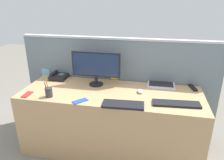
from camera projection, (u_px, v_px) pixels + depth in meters
ground_plane at (111, 146)px, 2.60m from camera, size 10.00×10.00×0.00m
desk at (111, 120)px, 2.47m from camera, size 1.97×0.72×0.72m
cubicle_divider at (117, 86)px, 2.74m from camera, size 2.42×0.08×1.24m
desktop_monitor at (96, 66)px, 2.45m from camera, size 0.56×0.16×0.39m
laptop at (161, 80)px, 2.52m from camera, size 0.31×0.26×0.22m
desk_phone at (58, 76)px, 2.70m from camera, size 0.20×0.20×0.09m
keyboard_main at (123, 105)px, 2.04m from camera, size 0.41×0.18×0.02m
keyboard_spare at (176, 104)px, 2.06m from camera, size 0.46×0.16×0.02m
computer_mouse_right_hand at (140, 91)px, 2.32m from camera, size 0.08×0.11×0.03m
pen_cup at (49, 92)px, 2.21m from camera, size 0.07×0.07×0.17m
cell_phone_red_case at (27, 94)px, 2.27m from camera, size 0.07×0.15×0.01m
cell_phone_blue_case at (80, 101)px, 2.13m from camera, size 0.15×0.16×0.01m
tv_remote at (193, 88)px, 2.42m from camera, size 0.09×0.18×0.02m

